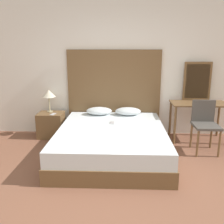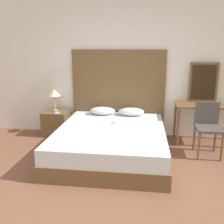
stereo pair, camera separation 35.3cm
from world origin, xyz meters
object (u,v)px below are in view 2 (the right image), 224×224
at_px(bed, 111,142).
at_px(phone_on_nightstand, 57,113).
at_px(phone_on_bed, 113,123).
at_px(vanity_desk, 204,111).
at_px(nightstand, 56,123).
at_px(chair, 208,124).
at_px(table_lamp, 54,93).

distance_m(bed, phone_on_nightstand, 1.41).
height_order(phone_on_bed, vanity_desk, vanity_desk).
bearing_deg(vanity_desk, phone_on_nightstand, -178.96).
relative_size(nightstand, chair, 0.56).
distance_m(nightstand, chair, 2.92).
height_order(table_lamp, phone_on_nightstand, table_lamp).
xyz_separation_m(phone_on_bed, nightstand, (-1.25, 0.54, -0.23)).
height_order(bed, vanity_desk, vanity_desk).
height_order(phone_on_nightstand, chair, chair).
relative_size(vanity_desk, chair, 1.19).
relative_size(phone_on_nightstand, vanity_desk, 0.15).
distance_m(phone_on_bed, phone_on_nightstand, 1.25).
relative_size(bed, phone_on_bed, 14.09).
xyz_separation_m(vanity_desk, chair, (-0.04, -0.53, -0.11)).
bearing_deg(phone_on_bed, nightstand, 156.51).
relative_size(phone_on_bed, chair, 0.17).
distance_m(nightstand, vanity_desk, 2.92).
bearing_deg(phone_on_nightstand, vanity_desk, 1.04).
relative_size(table_lamp, vanity_desk, 0.43).
bearing_deg(phone_on_nightstand, phone_on_bed, -20.54).
xyz_separation_m(bed, table_lamp, (-1.29, 0.92, 0.63)).
distance_m(bed, vanity_desk, 1.86).
distance_m(nightstand, table_lamp, 0.62).
distance_m(nightstand, phone_on_nightstand, 0.28).
xyz_separation_m(bed, phone_on_nightstand, (-1.18, 0.73, 0.27)).
distance_m(table_lamp, vanity_desk, 2.94).
bearing_deg(table_lamp, nightstand, -67.15).
bearing_deg(table_lamp, phone_on_bed, -25.98).
bearing_deg(vanity_desk, phone_on_bed, -163.39).
bearing_deg(phone_on_bed, phone_on_nightstand, 159.46).
height_order(nightstand, chair, chair).
relative_size(nightstand, vanity_desk, 0.47).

